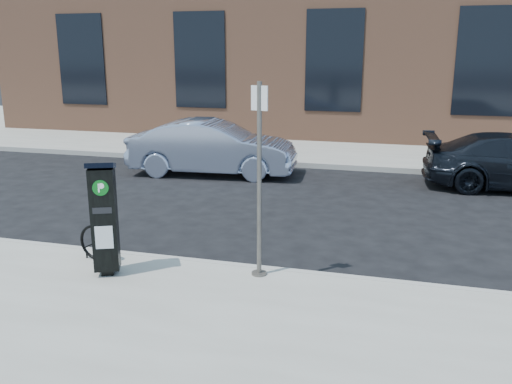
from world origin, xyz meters
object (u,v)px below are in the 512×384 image
(bike_rack, at_px, (95,243))
(car_silver, at_px, (212,148))
(parking_kiosk, at_px, (104,217))
(sign_pole, at_px, (259,183))

(bike_rack, distance_m, car_silver, 6.91)
(parking_kiosk, distance_m, car_silver, 7.40)
(bike_rack, bearing_deg, parking_kiosk, -36.26)
(sign_pole, xyz_separation_m, car_silver, (-3.15, 6.76, -0.79))
(bike_rack, bearing_deg, sign_pole, 10.12)
(sign_pole, bearing_deg, bike_rack, -164.85)
(parking_kiosk, xyz_separation_m, bike_rack, (-0.47, 0.45, -0.59))
(parking_kiosk, xyz_separation_m, car_silver, (-0.99, 7.33, -0.27))
(parking_kiosk, relative_size, bike_rack, 2.94)
(parking_kiosk, bearing_deg, sign_pole, -8.60)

